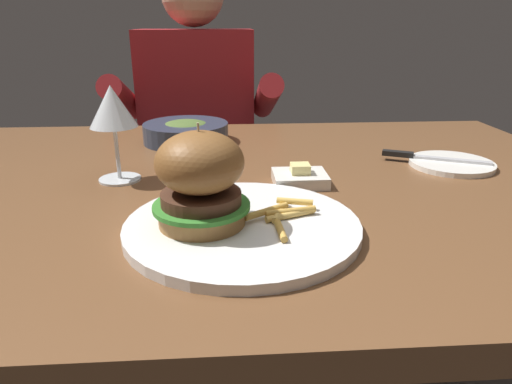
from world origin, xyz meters
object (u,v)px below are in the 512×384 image
Objects in this scene: bread_plate at (451,164)px; wine_glass at (112,110)px; main_plate at (243,226)px; diner_person at (200,159)px; burger_sandwich at (200,179)px; butter_dish at (300,178)px; table_knife at (425,157)px; soup_bowl at (186,132)px.

wine_glass is at bearing -176.26° from bread_plate.
main_plate is 0.33m from wine_glass.
diner_person reaches higher than wine_glass.
burger_sandwich reaches higher than butter_dish.
wine_glass is at bearing -173.95° from table_knife.
burger_sandwich is at bearing -145.78° from table_knife.
butter_dish is at bearing 59.69° from main_plate.
table_knife is 0.16× the size of diner_person.
main_plate is at bearing -77.26° from soup_bowl.
bread_plate is at bearing -24.44° from table_knife.
burger_sandwich is 0.81× the size of wine_glass.
soup_bowl is 0.17× the size of diner_person.
bread_plate is at bearing 3.74° from wine_glass.
soup_bowl reaches higher than main_plate.
bread_plate is at bearing 15.13° from butter_dish.
butter_dish is at bearing -158.47° from table_knife.
soup_bowl reaches higher than table_knife.
diner_person is (0.00, 0.46, -0.20)m from soup_bowl.
butter_dish is (0.16, 0.18, -0.06)m from burger_sandwich.
butter_dish is (-0.26, -0.10, -0.00)m from table_knife.
butter_dish is (0.31, -0.04, -0.11)m from wine_glass.
soup_bowl is (0.10, 0.27, -0.10)m from wine_glass.
wine_glass reaches higher than butter_dish.
main_plate is 1.90× the size of wine_glass.
soup_bowl reaches higher than butter_dish.
burger_sandwich is 0.50m from soup_bowl.
bread_plate is at bearing -52.71° from diner_person.
table_knife is at bearing -54.35° from diner_person.
burger_sandwich is 1.47× the size of butter_dish.
bread_plate is (0.47, 0.27, -0.07)m from burger_sandwich.
table_knife reaches higher than main_plate.
table_knife is at bearing 34.22° from burger_sandwich.
butter_dish is 0.08× the size of diner_person.
diner_person reaches higher than bread_plate.
soup_bowl is at bearing 156.73° from bread_plate.
burger_sandwich reaches higher than main_plate.
soup_bowl is (-0.53, 0.23, 0.02)m from bread_plate.
soup_bowl is 0.50m from diner_person.
bread_plate is 0.81× the size of soup_bowl.
main_plate is 0.27× the size of diner_person.
wine_glass is at bearing 172.19° from butter_dish.
butter_dish is at bearing 49.13° from burger_sandwich.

